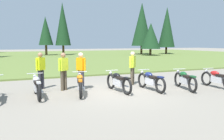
{
  "coord_description": "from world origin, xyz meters",
  "views": [
    {
      "loc": [
        -3.83,
        -8.66,
        2.09
      ],
      "look_at": [
        0.0,
        0.6,
        0.9
      ],
      "focal_mm": 36.55,
      "sensor_mm": 36.0,
      "label": 1
    }
  ],
  "objects_px": {
    "motorcycle_navy": "(151,81)",
    "rider_in_hivis_vest": "(63,69)",
    "motorcycle_orange": "(80,84)",
    "motorcycle_red": "(217,79)",
    "motorcycle_black": "(118,82)",
    "rider_checking_bike": "(81,69)",
    "motorcycle_british_green": "(185,80)",
    "rider_with_back_turned": "(132,66)",
    "rider_near_row_end": "(41,68)",
    "motorcycle_silver": "(37,86)"
  },
  "relations": [
    {
      "from": "motorcycle_silver",
      "to": "motorcycle_navy",
      "type": "relative_size",
      "value": 1.0
    },
    {
      "from": "rider_with_back_turned",
      "to": "rider_near_row_end",
      "type": "bearing_deg",
      "value": 171.63
    },
    {
      "from": "motorcycle_black",
      "to": "rider_in_hivis_vest",
      "type": "distance_m",
      "value": 2.48
    },
    {
      "from": "rider_in_hivis_vest",
      "to": "motorcycle_navy",
      "type": "bearing_deg",
      "value": -22.53
    },
    {
      "from": "motorcycle_red",
      "to": "rider_with_back_turned",
      "type": "relative_size",
      "value": 1.26
    },
    {
      "from": "rider_in_hivis_vest",
      "to": "rider_with_back_turned",
      "type": "relative_size",
      "value": 1.0
    },
    {
      "from": "motorcycle_orange",
      "to": "motorcycle_black",
      "type": "xyz_separation_m",
      "value": [
        1.67,
        -0.07,
        0.0
      ]
    },
    {
      "from": "motorcycle_british_green",
      "to": "rider_near_row_end",
      "type": "xyz_separation_m",
      "value": [
        -6.01,
        2.52,
        0.51
      ]
    },
    {
      "from": "motorcycle_red",
      "to": "rider_with_back_turned",
      "type": "distance_m",
      "value": 3.99
    },
    {
      "from": "motorcycle_black",
      "to": "motorcycle_red",
      "type": "relative_size",
      "value": 1.0
    },
    {
      "from": "motorcycle_british_green",
      "to": "rider_in_hivis_vest",
      "type": "relative_size",
      "value": 1.24
    },
    {
      "from": "rider_in_hivis_vest",
      "to": "rider_near_row_end",
      "type": "distance_m",
      "value": 1.11
    },
    {
      "from": "rider_checking_bike",
      "to": "rider_in_hivis_vest",
      "type": "bearing_deg",
      "value": 167.11
    },
    {
      "from": "motorcycle_black",
      "to": "motorcycle_orange",
      "type": "bearing_deg",
      "value": 177.44
    },
    {
      "from": "rider_checking_bike",
      "to": "motorcycle_orange",
      "type": "bearing_deg",
      "value": -107.17
    },
    {
      "from": "motorcycle_black",
      "to": "motorcycle_navy",
      "type": "distance_m",
      "value": 1.47
    },
    {
      "from": "rider_near_row_end",
      "to": "motorcycle_navy",
      "type": "bearing_deg",
      "value": -25.42
    },
    {
      "from": "rider_near_row_end",
      "to": "rider_with_back_turned",
      "type": "distance_m",
      "value": 4.37
    },
    {
      "from": "rider_with_back_turned",
      "to": "motorcycle_british_green",
      "type": "bearing_deg",
      "value": -48.27
    },
    {
      "from": "motorcycle_orange",
      "to": "rider_with_back_turned",
      "type": "height_order",
      "value": "rider_with_back_turned"
    },
    {
      "from": "motorcycle_navy",
      "to": "motorcycle_british_green",
      "type": "height_order",
      "value": "same"
    },
    {
      "from": "motorcycle_black",
      "to": "motorcycle_navy",
      "type": "relative_size",
      "value": 1.0
    },
    {
      "from": "motorcycle_black",
      "to": "rider_near_row_end",
      "type": "bearing_deg",
      "value": 148.91
    },
    {
      "from": "motorcycle_black",
      "to": "rider_with_back_turned",
      "type": "distance_m",
      "value": 1.83
    },
    {
      "from": "motorcycle_orange",
      "to": "motorcycle_red",
      "type": "height_order",
      "value": "same"
    },
    {
      "from": "motorcycle_british_green",
      "to": "motorcycle_orange",
      "type": "bearing_deg",
      "value": 170.57
    },
    {
      "from": "motorcycle_navy",
      "to": "rider_with_back_turned",
      "type": "xyz_separation_m",
      "value": [
        -0.14,
        1.48,
        0.51
      ]
    },
    {
      "from": "motorcycle_black",
      "to": "motorcycle_british_green",
      "type": "distance_m",
      "value": 3.06
    },
    {
      "from": "motorcycle_orange",
      "to": "motorcycle_navy",
      "type": "relative_size",
      "value": 0.98
    },
    {
      "from": "motorcycle_red",
      "to": "rider_with_back_turned",
      "type": "height_order",
      "value": "rider_with_back_turned"
    },
    {
      "from": "motorcycle_navy",
      "to": "rider_near_row_end",
      "type": "distance_m",
      "value": 4.97
    },
    {
      "from": "motorcycle_orange",
      "to": "motorcycle_red",
      "type": "bearing_deg",
      "value": -10.22
    },
    {
      "from": "motorcycle_navy",
      "to": "rider_with_back_turned",
      "type": "bearing_deg",
      "value": 95.26
    },
    {
      "from": "motorcycle_navy",
      "to": "rider_in_hivis_vest",
      "type": "distance_m",
      "value": 3.89
    },
    {
      "from": "motorcycle_british_green",
      "to": "rider_near_row_end",
      "type": "distance_m",
      "value": 6.54
    },
    {
      "from": "motorcycle_orange",
      "to": "motorcycle_navy",
      "type": "bearing_deg",
      "value": -6.81
    },
    {
      "from": "motorcycle_british_green",
      "to": "rider_checking_bike",
      "type": "relative_size",
      "value": 1.24
    },
    {
      "from": "motorcycle_british_green",
      "to": "motorcycle_silver",
      "type": "bearing_deg",
      "value": 171.43
    },
    {
      "from": "motorcycle_silver",
      "to": "motorcycle_black",
      "type": "height_order",
      "value": "same"
    },
    {
      "from": "motorcycle_black",
      "to": "motorcycle_navy",
      "type": "bearing_deg",
      "value": -11.64
    },
    {
      "from": "motorcycle_orange",
      "to": "motorcycle_red",
      "type": "xyz_separation_m",
      "value": [
        6.23,
        -1.12,
        0.0
      ]
    },
    {
      "from": "rider_checking_bike",
      "to": "motorcycle_navy",
      "type": "bearing_deg",
      "value": -24.9
    },
    {
      "from": "motorcycle_navy",
      "to": "motorcycle_red",
      "type": "relative_size",
      "value": 1.0
    },
    {
      "from": "rider_in_hivis_vest",
      "to": "rider_with_back_turned",
      "type": "height_order",
      "value": "same"
    },
    {
      "from": "rider_near_row_end",
      "to": "rider_checking_bike",
      "type": "bearing_deg",
      "value": -26.29
    },
    {
      "from": "motorcycle_silver",
      "to": "motorcycle_british_green",
      "type": "bearing_deg",
      "value": -8.57
    },
    {
      "from": "motorcycle_navy",
      "to": "motorcycle_red",
      "type": "xyz_separation_m",
      "value": [
        3.12,
        -0.75,
        0.0
      ]
    },
    {
      "from": "motorcycle_silver",
      "to": "motorcycle_navy",
      "type": "height_order",
      "value": "same"
    },
    {
      "from": "rider_in_hivis_vest",
      "to": "rider_near_row_end",
      "type": "xyz_separation_m",
      "value": [
        -0.9,
        0.64,
        0.0
      ]
    },
    {
      "from": "motorcycle_black",
      "to": "rider_near_row_end",
      "type": "xyz_separation_m",
      "value": [
        -3.03,
        1.82,
        0.51
      ]
    }
  ]
}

